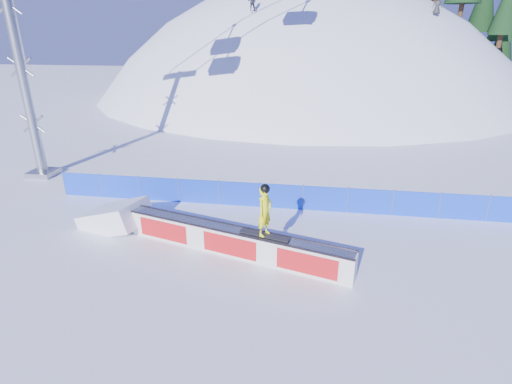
# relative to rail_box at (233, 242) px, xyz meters

# --- Properties ---
(ground) EXTENTS (160.00, 160.00, 0.00)m
(ground) POSITION_rel_rail_box_xyz_m (1.38, -0.06, -0.53)
(ground) COLOR white
(ground) RESTS_ON ground
(snow_hill) EXTENTS (64.00, 64.00, 64.00)m
(snow_hill) POSITION_rel_rail_box_xyz_m (1.38, 41.94, -18.53)
(snow_hill) COLOR white
(snow_hill) RESTS_ON ground
(safety_fence) EXTENTS (22.05, 0.05, 1.30)m
(safety_fence) POSITION_rel_rail_box_xyz_m (1.38, 4.44, 0.07)
(safety_fence) COLOR blue
(safety_fence) RESTS_ON ground
(rail_box) EXTENTS (8.85, 3.04, 1.08)m
(rail_box) POSITION_rel_rail_box_xyz_m (0.00, 0.00, 0.00)
(rail_box) COLOR silver
(rail_box) RESTS_ON ground
(snow_ramp) EXTENTS (3.24, 2.50, 1.79)m
(snow_ramp) POSITION_rel_rail_box_xyz_m (-5.42, 1.52, -0.53)
(snow_ramp) COLOR white
(snow_ramp) RESTS_ON ground
(snowboarder) EXTENTS (1.87, 0.82, 1.94)m
(snowboarder) POSITION_rel_rail_box_xyz_m (1.22, -0.34, 1.50)
(snowboarder) COLOR black
(snowboarder) RESTS_ON rail_box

